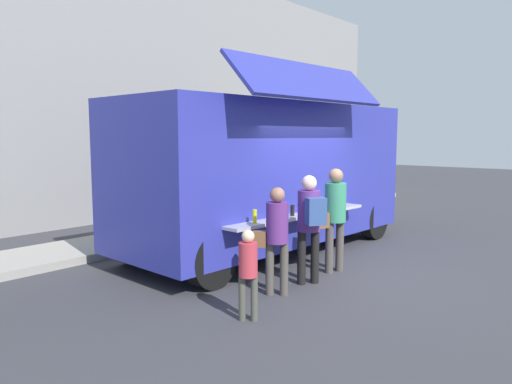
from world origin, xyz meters
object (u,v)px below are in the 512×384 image
Objects in this scene: trash_bin at (291,199)px; customer_mid_with_backpack at (310,218)px; customer_front_ordering at (334,211)px; customer_rear_waiting at (276,232)px; child_near_queue at (248,267)px; food_truck_main at (268,172)px.

customer_mid_with_backpack is (-5.27, -4.29, 0.59)m from trash_bin.
customer_front_ordering reaches higher than trash_bin.
trash_bin is at bearing -1.86° from customer_rear_waiting.
customer_rear_waiting is (-0.75, 0.08, -0.11)m from customer_mid_with_backpack.
child_near_queue is at bearing 131.47° from customer_mid_with_backpack.
customer_mid_with_backpack is (-1.36, -1.97, -0.56)m from food_truck_main.
trash_bin is 0.54× the size of customer_mid_with_backpack.
customer_rear_waiting is (-2.11, -1.89, -0.67)m from food_truck_main.
customer_mid_with_backpack is 1.82m from child_near_queue.
customer_rear_waiting is (-6.02, -4.21, 0.48)m from trash_bin.
customer_mid_with_backpack reaches higher than customer_rear_waiting.
trash_bin is 0.52× the size of customer_front_ordering.
customer_rear_waiting reaches higher than child_near_queue.
child_near_queue is (-2.62, -0.37, -0.36)m from customer_front_ordering.
customer_mid_with_backpack is at bearing -140.86° from trash_bin.
food_truck_main is 4.02× the size of customer_rear_waiting.
customer_front_ordering is 1.61m from customer_rear_waiting.
food_truck_main is at bearing -0.27° from child_near_queue.
customer_rear_waiting reaches higher than trash_bin.
food_truck_main is at bearing 5.10° from customer_rear_waiting.
food_truck_main reaches higher than customer_mid_with_backpack.
customer_mid_with_backpack is at bearing -122.57° from food_truck_main.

